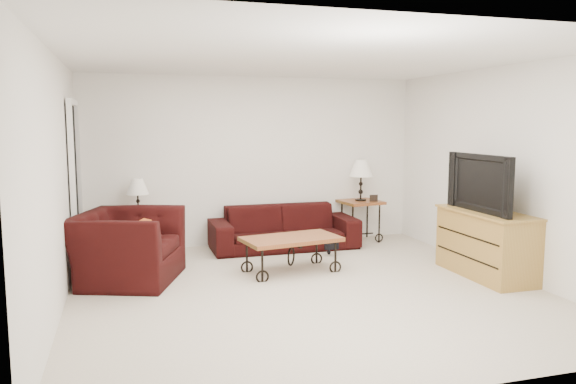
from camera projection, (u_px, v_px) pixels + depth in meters
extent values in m
plane|color=#BAAD9F|center=(306.00, 290.00, 6.15)|extent=(5.00, 5.00, 0.00)
cube|color=white|center=(254.00, 161.00, 8.38)|extent=(5.00, 0.02, 2.50)
cube|color=white|center=(428.00, 213.00, 3.62)|extent=(5.00, 0.02, 2.50)
cube|color=white|center=(56.00, 184.00, 5.29)|extent=(0.02, 5.00, 2.50)
cube|color=white|center=(504.00, 171.00, 6.70)|extent=(0.02, 5.00, 2.50)
plane|color=white|center=(307.00, 58.00, 5.84)|extent=(5.00, 5.00, 0.00)
cube|color=black|center=(75.00, 188.00, 6.90)|extent=(0.08, 0.94, 2.04)
imported|color=black|center=(284.00, 227.00, 8.13)|extent=(2.12, 0.83, 0.62)
cube|color=brown|center=(139.00, 236.00, 7.73)|extent=(0.55, 0.55, 0.53)
cube|color=brown|center=(360.00, 221.00, 8.66)|extent=(0.64, 0.64, 0.63)
cube|color=black|center=(127.00, 216.00, 7.51)|extent=(0.11, 0.02, 0.09)
cube|color=black|center=(374.00, 198.00, 8.51)|extent=(0.13, 0.03, 0.10)
cube|color=brown|center=(291.00, 255.00, 6.85)|extent=(1.25, 0.81, 0.44)
imported|color=black|center=(127.00, 247.00, 6.45)|extent=(1.44, 1.53, 0.80)
cube|color=#B93A17|center=(140.00, 237.00, 6.43)|extent=(0.21, 0.37, 0.36)
cube|color=#A6833D|center=(486.00, 244.00, 6.65)|extent=(0.55, 1.31, 0.79)
imported|color=black|center=(487.00, 183.00, 6.56)|extent=(0.15, 1.17, 0.68)
ellipsoid|color=black|center=(329.00, 241.00, 7.76)|extent=(0.31, 0.24, 0.39)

